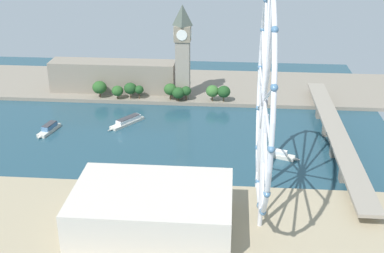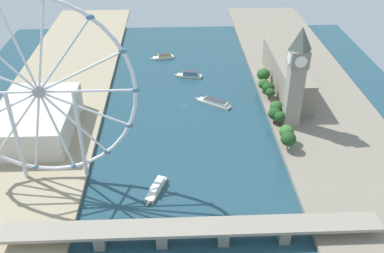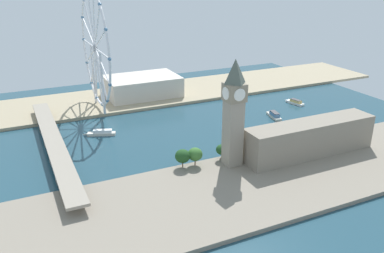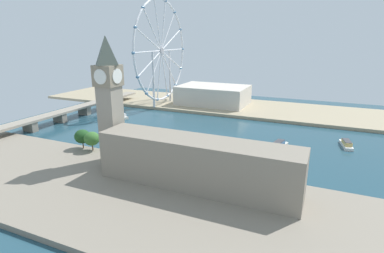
{
  "view_description": "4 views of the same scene",
  "coord_description": "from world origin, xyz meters",
  "px_view_note": "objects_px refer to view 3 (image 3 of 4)",
  "views": [
    {
      "loc": [
        326.33,
        78.44,
        154.6
      ],
      "look_at": [
        10.48,
        52.6,
        15.34
      ],
      "focal_mm": 47.93,
      "sensor_mm": 36.0,
      "label": 1
    },
    {
      "loc": [
        7.48,
        317.73,
        178.85
      ],
      "look_at": [
        -3.81,
        59.98,
        16.19
      ],
      "focal_mm": 40.27,
      "sensor_mm": 36.0,
      "label": 2
    },
    {
      "loc": [
        -307.38,
        176.15,
        136.14
      ],
      "look_at": [
        -20.93,
        41.48,
        11.63
      ],
      "focal_mm": 37.74,
      "sensor_mm": 36.0,
      "label": 3
    },
    {
      "loc": [
        -228.46,
        -83.0,
        79.43
      ],
      "look_at": [
        -11.59,
        13.68,
        10.41
      ],
      "focal_mm": 28.95,
      "sensor_mm": 36.0,
      "label": 4
    }
  ],
  "objects_px": {
    "parliament_block": "(310,138)",
    "river_bridge": "(54,144)",
    "tour_boat_0": "(101,133)",
    "tour_boat_2": "(274,115)",
    "tour_boat_3": "(236,131)",
    "clock_tower": "(234,112)",
    "ferris_wheel": "(95,49)",
    "tour_boat_1": "(295,102)",
    "riverside_hall": "(142,86)"
  },
  "relations": [
    {
      "from": "riverside_hall",
      "to": "tour_boat_1",
      "type": "height_order",
      "value": "riverside_hall"
    },
    {
      "from": "parliament_block",
      "to": "river_bridge",
      "type": "distance_m",
      "value": 197.85
    },
    {
      "from": "river_bridge",
      "to": "tour_boat_0",
      "type": "bearing_deg",
      "value": -63.27
    },
    {
      "from": "tour_boat_0",
      "to": "tour_boat_1",
      "type": "height_order",
      "value": "tour_boat_1"
    },
    {
      "from": "clock_tower",
      "to": "river_bridge",
      "type": "relative_size",
      "value": 0.38
    },
    {
      "from": "parliament_block",
      "to": "river_bridge",
      "type": "relative_size",
      "value": 0.53
    },
    {
      "from": "clock_tower",
      "to": "riverside_hall",
      "type": "height_order",
      "value": "clock_tower"
    },
    {
      "from": "tour_boat_2",
      "to": "clock_tower",
      "type": "bearing_deg",
      "value": 141.08
    },
    {
      "from": "river_bridge",
      "to": "tour_boat_3",
      "type": "distance_m",
      "value": 152.83
    },
    {
      "from": "riverside_hall",
      "to": "parliament_block",
      "type": "bearing_deg",
      "value": -162.04
    },
    {
      "from": "ferris_wheel",
      "to": "tour_boat_1",
      "type": "relative_size",
      "value": 4.66
    },
    {
      "from": "riverside_hall",
      "to": "river_bridge",
      "type": "height_order",
      "value": "riverside_hall"
    },
    {
      "from": "riverside_hall",
      "to": "river_bridge",
      "type": "distance_m",
      "value": 156.19
    },
    {
      "from": "tour_boat_2",
      "to": "tour_boat_1",
      "type": "bearing_deg",
      "value": -48.93
    },
    {
      "from": "tour_boat_0",
      "to": "tour_boat_2",
      "type": "xyz_separation_m",
      "value": [
        -27.21,
        -163.58,
        0.29
      ]
    },
    {
      "from": "tour_boat_0",
      "to": "ferris_wheel",
      "type": "bearing_deg",
      "value": -82.11
    },
    {
      "from": "tour_boat_1",
      "to": "tour_boat_3",
      "type": "relative_size",
      "value": 0.81
    },
    {
      "from": "river_bridge",
      "to": "tour_boat_2",
      "type": "height_order",
      "value": "river_bridge"
    },
    {
      "from": "parliament_block",
      "to": "tour_boat_1",
      "type": "relative_size",
      "value": 4.28
    },
    {
      "from": "ferris_wheel",
      "to": "tour_boat_0",
      "type": "height_order",
      "value": "ferris_wheel"
    },
    {
      "from": "parliament_block",
      "to": "tour_boat_0",
      "type": "bearing_deg",
      "value": 50.14
    },
    {
      "from": "tour_boat_1",
      "to": "ferris_wheel",
      "type": "bearing_deg",
      "value": 59.82
    },
    {
      "from": "river_bridge",
      "to": "riverside_hall",
      "type": "bearing_deg",
      "value": -44.91
    },
    {
      "from": "parliament_block",
      "to": "ferris_wheel",
      "type": "height_order",
      "value": "ferris_wheel"
    },
    {
      "from": "ferris_wheel",
      "to": "tour_boat_3",
      "type": "bearing_deg",
      "value": -139.52
    },
    {
      "from": "parliament_block",
      "to": "tour_boat_2",
      "type": "xyz_separation_m",
      "value": [
        84.65,
        -29.61,
        -13.64
      ]
    },
    {
      "from": "clock_tower",
      "to": "river_bridge",
      "type": "height_order",
      "value": "clock_tower"
    },
    {
      "from": "riverside_hall",
      "to": "river_bridge",
      "type": "relative_size",
      "value": 0.39
    },
    {
      "from": "parliament_block",
      "to": "tour_boat_1",
      "type": "distance_m",
      "value": 133.9
    },
    {
      "from": "tour_boat_3",
      "to": "tour_boat_1",
      "type": "bearing_deg",
      "value": -30.71
    },
    {
      "from": "river_bridge",
      "to": "tour_boat_2",
      "type": "xyz_separation_m",
      "value": [
        -6.29,
        -205.12,
        -5.4
      ]
    },
    {
      "from": "ferris_wheel",
      "to": "tour_boat_1",
      "type": "distance_m",
      "value": 214.63
    },
    {
      "from": "river_bridge",
      "to": "tour_boat_0",
      "type": "height_order",
      "value": "river_bridge"
    },
    {
      "from": "ferris_wheel",
      "to": "tour_boat_0",
      "type": "xyz_separation_m",
      "value": [
        -64.65,
        14.55,
        -61.44
      ]
    },
    {
      "from": "riverside_hall",
      "to": "tour_boat_3",
      "type": "height_order",
      "value": "riverside_hall"
    },
    {
      "from": "ferris_wheel",
      "to": "tour_boat_0",
      "type": "bearing_deg",
      "value": 167.32
    },
    {
      "from": "clock_tower",
      "to": "parliament_block",
      "type": "distance_m",
      "value": 68.47
    },
    {
      "from": "riverside_hall",
      "to": "tour_boat_1",
      "type": "bearing_deg",
      "value": -123.09
    },
    {
      "from": "parliament_block",
      "to": "river_bridge",
      "type": "bearing_deg",
      "value": 62.61
    },
    {
      "from": "tour_boat_1",
      "to": "tour_boat_3",
      "type": "xyz_separation_m",
      "value": [
        -44.21,
        100.02,
        0.11
      ]
    },
    {
      "from": "riverside_hall",
      "to": "tour_boat_3",
      "type": "distance_m",
      "value": 142.11
    },
    {
      "from": "tour_boat_0",
      "to": "tour_boat_3",
      "type": "relative_size",
      "value": 0.89
    },
    {
      "from": "clock_tower",
      "to": "tour_boat_1",
      "type": "bearing_deg",
      "value": -54.0
    },
    {
      "from": "tour_boat_3",
      "to": "clock_tower",
      "type": "bearing_deg",
      "value": -178.34
    },
    {
      "from": "tour_boat_1",
      "to": "river_bridge",
      "type": "bearing_deg",
      "value": 83.04
    },
    {
      "from": "parliament_block",
      "to": "tour_boat_1",
      "type": "height_order",
      "value": "parliament_block"
    },
    {
      "from": "clock_tower",
      "to": "ferris_wheel",
      "type": "distance_m",
      "value": 176.98
    },
    {
      "from": "tour_boat_1",
      "to": "tour_boat_2",
      "type": "xyz_separation_m",
      "value": [
        -25.29,
        45.53,
        0.3
      ]
    },
    {
      "from": "parliament_block",
      "to": "tour_boat_2",
      "type": "relative_size",
      "value": 3.92
    },
    {
      "from": "tour_boat_2",
      "to": "river_bridge",
      "type": "bearing_deg",
      "value": 100.27
    }
  ]
}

